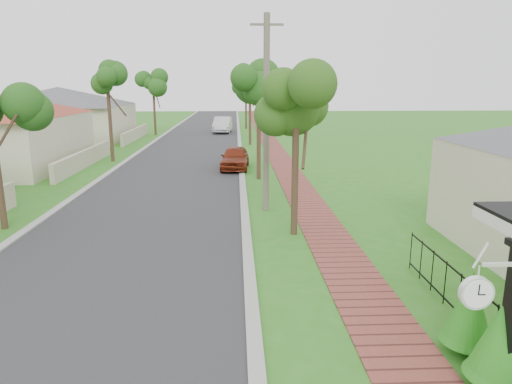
# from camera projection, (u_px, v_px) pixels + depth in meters

# --- Properties ---
(ground) EXTENTS (160.00, 160.00, 0.00)m
(ground) POSITION_uv_depth(u_px,v_px,m) (219.00, 363.00, 7.96)
(ground) COLOR #2C711B
(ground) RESTS_ON ground
(road) EXTENTS (7.00, 120.00, 0.02)m
(road) POSITION_uv_depth(u_px,v_px,m) (180.00, 166.00, 27.28)
(road) COLOR #28282B
(road) RESTS_ON ground
(kerb_right) EXTENTS (0.30, 120.00, 0.10)m
(kerb_right) POSITION_uv_depth(u_px,v_px,m) (241.00, 166.00, 27.44)
(kerb_right) COLOR #9E9E99
(kerb_right) RESTS_ON ground
(kerb_left) EXTENTS (0.30, 120.00, 0.10)m
(kerb_left) POSITION_uv_depth(u_px,v_px,m) (119.00, 167.00, 27.12)
(kerb_left) COLOR #9E9E99
(kerb_left) RESTS_ON ground
(sidewalk) EXTENTS (1.50, 120.00, 0.03)m
(sidewalk) POSITION_uv_depth(u_px,v_px,m) (284.00, 165.00, 27.55)
(sidewalk) COLOR brown
(sidewalk) RESTS_ON ground
(picket_fence) EXTENTS (0.03, 8.02, 1.00)m
(picket_fence) POSITION_uv_depth(u_px,v_px,m) (496.00, 329.00, 8.05)
(picket_fence) COLOR black
(picket_fence) RESTS_ON ground
(street_trees) EXTENTS (10.70, 37.65, 5.89)m
(street_trees) POSITION_uv_depth(u_px,v_px,m) (191.00, 88.00, 32.91)
(street_trees) COLOR #382619
(street_trees) RESTS_ON ground
(far_house_grey) EXTENTS (15.56, 15.56, 4.60)m
(far_house_grey) POSITION_uv_depth(u_px,v_px,m) (61.00, 113.00, 39.85)
(far_house_grey) COLOR beige
(far_house_grey) RESTS_ON ground
(parked_car_red) EXTENTS (1.80, 3.91, 1.30)m
(parked_car_red) POSITION_uv_depth(u_px,v_px,m) (235.00, 158.00, 26.27)
(parked_car_red) COLOR maroon
(parked_car_red) RESTS_ON ground
(parked_car_white) EXTENTS (1.95, 4.84, 1.57)m
(parked_car_white) POSITION_uv_depth(u_px,v_px,m) (223.00, 125.00, 46.54)
(parked_car_white) COLOR silver
(parked_car_white) RESTS_ON ground
(near_tree) EXTENTS (1.92, 1.92, 4.94)m
(near_tree) POSITION_uv_depth(u_px,v_px,m) (296.00, 112.00, 13.97)
(near_tree) COLOR #382619
(near_tree) RESTS_ON ground
(utility_pole) EXTENTS (1.20, 0.24, 7.23)m
(utility_pole) POSITION_uv_depth(u_px,v_px,m) (266.00, 114.00, 16.91)
(utility_pole) COLOR #6C6354
(utility_pole) RESTS_ON ground
(station_clock) EXTENTS (1.08, 0.13, 0.68)m
(station_clock) POSITION_uv_depth(u_px,v_px,m) (479.00, 291.00, 6.31)
(station_clock) COLOR white
(station_clock) RESTS_ON ground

